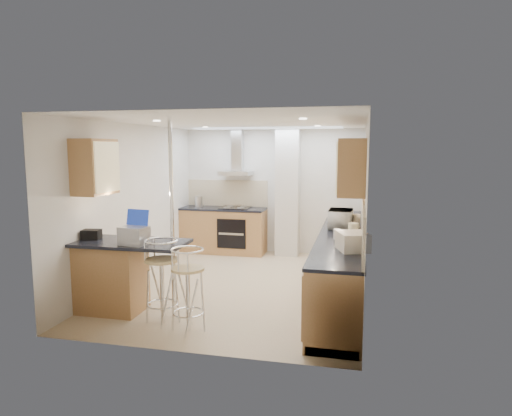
% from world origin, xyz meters
% --- Properties ---
extents(ground, '(4.80, 4.80, 0.00)m').
position_xyz_m(ground, '(0.00, 0.00, 0.00)').
color(ground, tan).
rests_on(ground, ground).
extents(room_shell, '(3.64, 4.84, 2.51)m').
position_xyz_m(room_shell, '(0.32, 0.38, 1.54)').
color(room_shell, silver).
rests_on(room_shell, ground).
extents(right_counter, '(0.63, 4.40, 0.92)m').
position_xyz_m(right_counter, '(1.50, 0.00, 0.46)').
color(right_counter, olive).
rests_on(right_counter, ground).
extents(back_counter, '(1.70, 0.63, 0.92)m').
position_xyz_m(back_counter, '(-0.95, 2.10, 0.46)').
color(back_counter, olive).
rests_on(back_counter, ground).
extents(peninsula, '(1.47, 0.72, 0.94)m').
position_xyz_m(peninsula, '(-1.12, -1.45, 0.48)').
color(peninsula, olive).
rests_on(peninsula, ground).
extents(microwave, '(0.36, 0.52, 0.28)m').
position_xyz_m(microwave, '(1.46, 0.23, 1.06)').
color(microwave, white).
rests_on(microwave, right_counter).
extents(laptop, '(0.36, 0.29, 0.22)m').
position_xyz_m(laptop, '(-0.97, -1.61, 1.05)').
color(laptop, '#AAADB3').
rests_on(laptop, peninsula).
extents(bag, '(0.25, 0.20, 0.13)m').
position_xyz_m(bag, '(-1.68, -1.43, 1.00)').
color(bag, black).
rests_on(bag, peninsula).
extents(bar_stool_near, '(0.46, 0.46, 1.04)m').
position_xyz_m(bar_stool_near, '(-0.57, -1.69, 0.52)').
color(bar_stool_near, '#DDBB77').
rests_on(bar_stool_near, ground).
extents(bar_stool_end, '(0.48, 0.48, 0.99)m').
position_xyz_m(bar_stool_end, '(-0.17, -1.86, 0.50)').
color(bar_stool_end, '#DDBB77').
rests_on(bar_stool_end, ground).
extents(jar_a, '(0.15, 0.15, 0.20)m').
position_xyz_m(jar_a, '(1.69, 0.37, 1.02)').
color(jar_a, white).
rests_on(jar_a, right_counter).
extents(jar_b, '(0.15, 0.15, 0.15)m').
position_xyz_m(jar_b, '(1.54, 0.60, 0.99)').
color(jar_b, white).
rests_on(jar_b, right_counter).
extents(jar_c, '(0.15, 0.15, 0.20)m').
position_xyz_m(jar_c, '(1.66, -0.46, 1.02)').
color(jar_c, beige).
rests_on(jar_c, right_counter).
extents(jar_d, '(0.13, 0.13, 0.14)m').
position_xyz_m(jar_d, '(1.46, -0.62, 0.99)').
color(jar_d, white).
rests_on(jar_d, right_counter).
extents(bread_bin, '(0.44, 0.49, 0.22)m').
position_xyz_m(bread_bin, '(1.66, -1.24, 1.03)').
color(bread_bin, white).
rests_on(bread_bin, right_counter).
extents(kettle, '(0.16, 0.16, 0.22)m').
position_xyz_m(kettle, '(-1.48, 2.11, 1.03)').
color(kettle, silver).
rests_on(kettle, back_counter).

